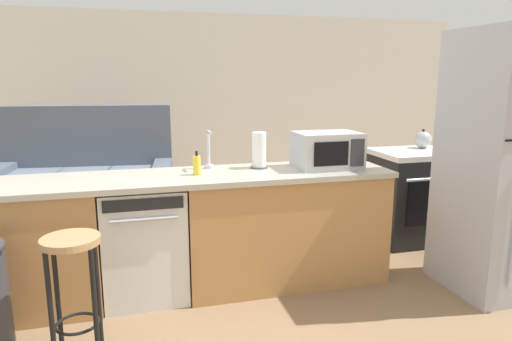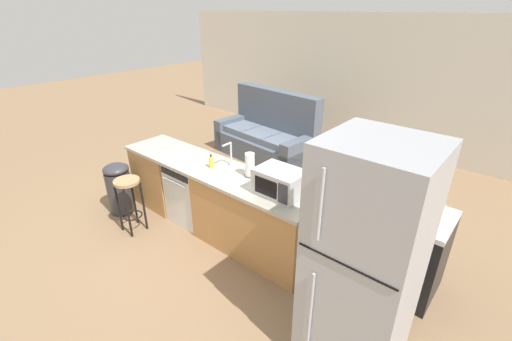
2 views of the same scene
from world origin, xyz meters
name	(u,v)px [view 2 (image 2 of 2)]	position (x,y,z in m)	size (l,w,h in m)	color
ground_plane	(209,224)	(0.00, 0.00, 0.00)	(24.00, 24.00, 0.00)	#896B4C
wall_back	(371,83)	(0.30, 4.20, 1.30)	(10.00, 0.06, 2.60)	silver
kitchen_counter	(220,203)	(0.24, 0.00, 0.42)	(2.94, 0.66, 0.90)	#B77F47
dishwasher	(194,191)	(-0.25, 0.00, 0.42)	(0.58, 0.61, 0.84)	silver
stove_range	(403,249)	(2.35, 0.55, 0.45)	(0.76, 0.68, 0.90)	black
refrigerator	(363,265)	(2.35, -0.55, 0.97)	(0.72, 0.73, 1.94)	#A8AAB2
microwave	(280,182)	(1.18, 0.00, 1.04)	(0.50, 0.37, 0.28)	#B7B7BC
sink_faucet	(230,155)	(0.27, 0.19, 1.03)	(0.07, 0.18, 0.30)	silver
paper_towel_roll	(250,165)	(0.65, 0.12, 1.04)	(0.14, 0.14, 0.28)	#4C4C51
soap_bottle	(211,162)	(0.15, -0.01, 0.97)	(0.06, 0.06, 0.18)	yellow
kettle	(436,204)	(2.52, 0.68, 0.99)	(0.21, 0.17, 0.19)	#B2B2B7
bar_stool	(129,194)	(-0.65, -0.72, 0.54)	(0.32, 0.32, 0.74)	tan
trash_bin	(119,188)	(-1.20, -0.57, 0.38)	(0.35, 0.35, 0.74)	#333338
couch	(268,137)	(-0.86, 2.39, 0.39)	(2.09, 1.11, 1.27)	#515B6B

